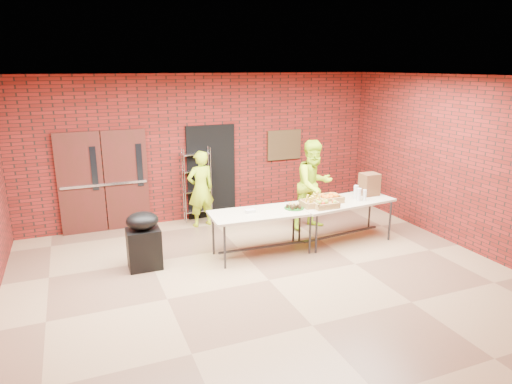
% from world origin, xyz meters
% --- Properties ---
extents(room, '(8.08, 7.08, 3.28)m').
position_xyz_m(room, '(0.00, 0.00, 1.60)').
color(room, brown).
rests_on(room, ground).
extents(double_doors, '(1.78, 0.12, 2.10)m').
position_xyz_m(double_doors, '(-2.20, 3.44, 1.05)').
color(double_doors, '#3F1312').
rests_on(double_doors, room).
extents(dark_doorway, '(1.10, 0.06, 2.10)m').
position_xyz_m(dark_doorway, '(0.10, 3.46, 1.05)').
color(dark_doorway, black).
rests_on(dark_doorway, room).
extents(bronze_plaque, '(0.85, 0.04, 0.70)m').
position_xyz_m(bronze_plaque, '(1.90, 3.45, 1.55)').
color(bronze_plaque, '#44341B').
rests_on(bronze_plaque, room).
extents(wire_rack, '(0.62, 0.25, 1.65)m').
position_xyz_m(wire_rack, '(-0.27, 3.32, 0.82)').
color(wire_rack, '#B5B6BC').
rests_on(wire_rack, room).
extents(table_left, '(2.02, 0.92, 0.82)m').
position_xyz_m(table_left, '(0.37, 1.02, 0.75)').
color(table_left, beige).
rests_on(table_left, room).
extents(table_right, '(2.09, 1.06, 0.83)m').
position_xyz_m(table_right, '(2.03, 1.05, 0.76)').
color(table_right, beige).
rests_on(table_right, room).
extents(basket_bananas, '(0.44, 0.34, 0.14)m').
position_xyz_m(basket_bananas, '(1.32, 0.97, 0.89)').
color(basket_bananas, '#A77943').
rests_on(basket_bananas, table_right).
extents(basket_oranges, '(0.49, 0.38, 0.15)m').
position_xyz_m(basket_oranges, '(1.72, 1.09, 0.89)').
color(basket_oranges, '#A77943').
rests_on(basket_oranges, table_right).
extents(basket_apples, '(0.46, 0.36, 0.14)m').
position_xyz_m(basket_apples, '(1.48, 0.82, 0.89)').
color(basket_apples, '#A77943').
rests_on(basket_apples, table_right).
extents(muffin_tray, '(0.37, 0.37, 0.09)m').
position_xyz_m(muffin_tray, '(0.94, 0.99, 0.86)').
color(muffin_tray, '#165216').
rests_on(muffin_tray, table_left).
extents(napkin_box, '(0.17, 0.12, 0.06)m').
position_xyz_m(napkin_box, '(0.10, 1.07, 0.85)').
color(napkin_box, silver).
rests_on(napkin_box, table_left).
extents(coffee_dispenser, '(0.34, 0.30, 0.45)m').
position_xyz_m(coffee_dispenser, '(2.73, 1.21, 1.05)').
color(coffee_dispenser, brown).
rests_on(coffee_dispenser, table_right).
extents(cup_stack_front, '(0.08, 0.08, 0.25)m').
position_xyz_m(cup_stack_front, '(2.31, 0.93, 0.95)').
color(cup_stack_front, silver).
rests_on(cup_stack_front, table_right).
extents(cup_stack_mid, '(0.07, 0.07, 0.21)m').
position_xyz_m(cup_stack_mid, '(2.42, 0.91, 0.93)').
color(cup_stack_mid, silver).
rests_on(cup_stack_mid, table_right).
extents(cup_stack_back, '(0.09, 0.09, 0.26)m').
position_xyz_m(cup_stack_back, '(2.35, 1.10, 0.96)').
color(cup_stack_back, silver).
rests_on(cup_stack_back, table_right).
extents(covered_grill, '(0.56, 0.47, 1.00)m').
position_xyz_m(covered_grill, '(-1.77, 1.24, 0.50)').
color(covered_grill, black).
rests_on(covered_grill, room).
extents(volunteer_woman, '(0.66, 0.49, 1.64)m').
position_xyz_m(volunteer_woman, '(-0.29, 2.96, 0.82)').
color(volunteer_woman, '#B4E419').
rests_on(volunteer_woman, room).
extents(volunteer_man, '(1.03, 0.87, 1.89)m').
position_xyz_m(volunteer_man, '(1.87, 1.93, 0.95)').
color(volunteer_man, '#B4E419').
rests_on(volunteer_man, room).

